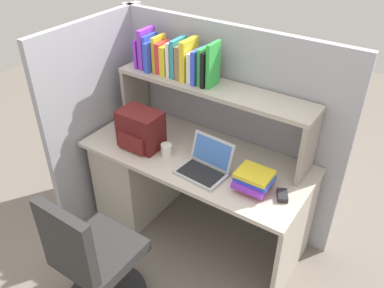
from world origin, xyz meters
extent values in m
plane|color=slate|center=(0.00, 0.00, 0.00)|extent=(8.00, 8.00, 0.00)
cube|color=beige|center=(0.00, 0.00, 0.71)|extent=(1.60, 0.70, 0.03)
cube|color=#B6AD9F|center=(-0.55, 0.00, 0.35)|extent=(0.40, 0.64, 0.70)
cube|color=#B6AD9F|center=(0.78, 0.00, 0.35)|extent=(0.03, 0.64, 0.70)
cube|color=#9E9EA8|center=(0.00, 0.38, 0.78)|extent=(1.84, 0.05, 1.55)
cube|color=#9E9EA8|center=(-0.85, -0.05, 0.78)|extent=(0.05, 1.06, 1.55)
cube|color=gray|center=(-0.70, 0.20, 0.94)|extent=(0.03, 0.28, 0.42)
cube|color=gray|center=(0.70, 0.20, 0.94)|extent=(0.03, 0.28, 0.42)
cube|color=#AAA093|center=(0.00, 0.20, 1.17)|extent=(1.44, 0.28, 0.03)
cube|color=purple|center=(-0.61, 0.20, 1.28)|extent=(0.03, 0.16, 0.21)
cube|color=purple|center=(-0.56, 0.21, 1.32)|extent=(0.04, 0.16, 0.28)
cube|color=blue|center=(-0.52, 0.20, 1.31)|extent=(0.02, 0.14, 0.25)
cube|color=blue|center=(-0.49, 0.19, 1.29)|extent=(0.03, 0.18, 0.22)
cube|color=yellow|center=(-0.45, 0.21, 1.30)|extent=(0.03, 0.14, 0.25)
cube|color=red|center=(-0.42, 0.20, 1.29)|extent=(0.04, 0.13, 0.22)
cube|color=yellow|center=(-0.37, 0.20, 1.28)|extent=(0.04, 0.15, 0.21)
cube|color=white|center=(-0.33, 0.21, 1.30)|extent=(0.03, 0.15, 0.24)
cube|color=teal|center=(-0.28, 0.21, 1.31)|extent=(0.03, 0.17, 0.26)
cube|color=olive|center=(-0.24, 0.21, 1.30)|extent=(0.04, 0.17, 0.23)
cube|color=yellow|center=(-0.20, 0.21, 1.32)|extent=(0.04, 0.18, 0.28)
cube|color=white|center=(-0.15, 0.20, 1.28)|extent=(0.04, 0.14, 0.21)
cube|color=blue|center=(-0.11, 0.20, 1.30)|extent=(0.03, 0.17, 0.23)
cube|color=green|center=(-0.07, 0.21, 1.30)|extent=(0.03, 0.15, 0.25)
cube|color=black|center=(-0.04, 0.20, 1.30)|extent=(0.03, 0.17, 0.24)
cube|color=green|center=(0.00, 0.19, 1.33)|extent=(0.03, 0.14, 0.30)
cube|color=#B7BABF|center=(0.15, -0.16, 0.74)|extent=(0.33, 0.24, 0.02)
cube|color=black|center=(0.15, -0.17, 0.75)|extent=(0.28, 0.19, 0.00)
cube|color=#B7BABF|center=(0.16, -0.05, 0.85)|extent=(0.31, 0.09, 0.20)
cube|color=#3F72CC|center=(0.16, -0.05, 0.85)|extent=(0.28, 0.07, 0.16)
cube|color=#591919|center=(-0.39, -0.11, 0.87)|extent=(0.30, 0.20, 0.27)
cube|color=maroon|center=(-0.39, -0.22, 0.80)|extent=(0.22, 0.04, 0.12)
cube|color=#262628|center=(0.67, -0.08, 0.75)|extent=(0.10, 0.12, 0.03)
cylinder|color=white|center=(-0.17, -0.11, 0.77)|extent=(0.08, 0.08, 0.08)
cube|color=red|center=(0.49, -0.09, 0.75)|extent=(0.18, 0.16, 0.03)
cube|color=purple|center=(0.49, -0.11, 0.78)|extent=(0.21, 0.20, 0.03)
cube|color=blue|center=(0.49, -0.11, 0.81)|extent=(0.22, 0.15, 0.03)
cube|color=yellow|center=(0.49, -0.10, 0.84)|extent=(0.21, 0.18, 0.03)
cylinder|color=#262628|center=(-0.14, -0.84, 0.24)|extent=(0.05, 0.05, 0.41)
cube|color=#2D2D2D|center=(-0.14, -0.84, 0.45)|extent=(0.44, 0.44, 0.08)
cube|color=#2D2D2D|center=(-0.14, -1.04, 0.71)|extent=(0.40, 0.07, 0.44)
camera|label=1|loc=(1.24, -1.90, 2.34)|focal=37.55mm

